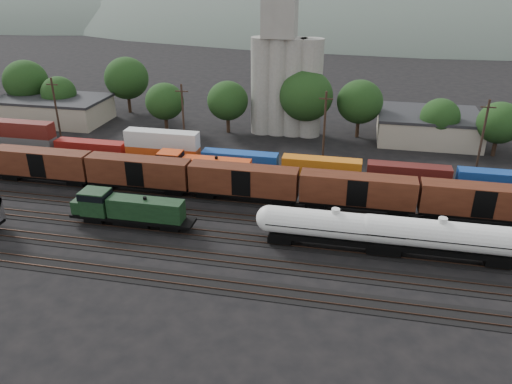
% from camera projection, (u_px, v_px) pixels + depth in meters
% --- Properties ---
extents(ground, '(600.00, 600.00, 0.00)m').
position_uv_depth(ground, '(216.00, 216.00, 65.81)').
color(ground, black).
extents(tracks, '(180.00, 33.20, 0.20)m').
position_uv_depth(tracks, '(216.00, 215.00, 65.79)').
color(tracks, black).
rests_on(tracks, ground).
extents(green_locomotive, '(15.98, 2.82, 4.23)m').
position_uv_depth(green_locomotive, '(125.00, 209.00, 62.30)').
color(green_locomotive, black).
rests_on(green_locomotive, ground).
extents(tank_car_a, '(18.40, 3.29, 4.82)m').
position_uv_depth(tank_car_a, '(335.00, 226.00, 57.22)').
color(tank_car_a, white).
rests_on(tank_car_a, ground).
extents(tank_car_b, '(18.76, 3.36, 4.92)m').
position_uv_depth(tank_car_b, '(440.00, 237.00, 55.02)').
color(tank_car_b, white).
rests_on(tank_car_b, ground).
extents(orange_locomotive, '(17.15, 2.86, 4.29)m').
position_uv_depth(orange_locomotive, '(198.00, 167.00, 74.72)').
color(orange_locomotive, black).
rests_on(orange_locomotive, ground).
extents(boxcar_string, '(184.40, 2.90, 4.20)m').
position_uv_depth(boxcar_string, '(418.00, 196.00, 64.10)').
color(boxcar_string, black).
rests_on(boxcar_string, ground).
extents(container_wall, '(175.19, 2.60, 5.80)m').
position_uv_depth(container_wall, '(341.00, 166.00, 75.21)').
color(container_wall, black).
rests_on(container_wall, ground).
extents(grain_silo, '(13.40, 5.00, 29.00)m').
position_uv_depth(grain_silo, '(285.00, 75.00, 92.38)').
color(grain_silo, gray).
rests_on(grain_silo, ground).
extents(industrial_sheds, '(119.38, 17.26, 5.10)m').
position_uv_depth(industrial_sheds, '(301.00, 123.00, 94.75)').
color(industrial_sheds, '#9E937F').
rests_on(industrial_sheds, ground).
extents(tree_band, '(164.83, 20.66, 13.74)m').
position_uv_depth(tree_band, '(297.00, 96.00, 93.89)').
color(tree_band, black).
rests_on(tree_band, ground).
extents(utility_poles, '(122.20, 0.36, 12.00)m').
position_uv_depth(utility_poles, '(252.00, 122.00, 82.71)').
color(utility_poles, black).
rests_on(utility_poles, ground).
extents(distant_hills, '(860.00, 286.00, 130.00)m').
position_uv_depth(distant_hills, '(376.00, 54.00, 300.59)').
color(distant_hills, '#59665B').
rests_on(distant_hills, ground).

